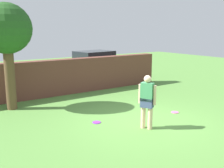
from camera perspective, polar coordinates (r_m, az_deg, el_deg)
ground_plane at (r=8.82m, az=6.70°, el=-7.97°), size 40.00×40.00×0.00m
brick_wall at (r=12.11m, az=-14.53°, el=1.01°), size 12.37×0.50×1.60m
tree at (r=10.41m, az=-21.39°, el=10.39°), size 1.80×1.80×3.86m
person at (r=8.03m, az=7.42°, el=-3.26°), size 0.37×0.48×1.62m
car at (r=15.45m, az=-3.74°, el=3.79°), size 4.39×2.36×1.72m
frisbee_pink at (r=9.98m, az=13.13°, el=-5.83°), size 0.27×0.27×0.02m
frisbee_purple at (r=8.72m, az=-3.28°, el=-8.08°), size 0.27×0.27×0.02m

